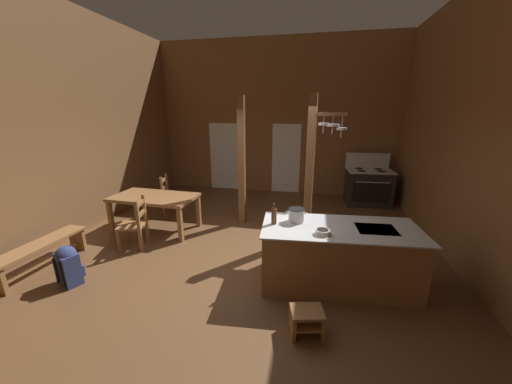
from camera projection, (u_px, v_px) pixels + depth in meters
ground_plane at (238, 262)px, 4.71m from camera, size 7.70×9.23×0.10m
wall_back at (276, 119)px, 8.08m from camera, size 7.70×0.14×4.38m
wall_left at (39, 125)px, 4.76m from camera, size 0.14×9.23×4.38m
wall_right at (512, 132)px, 3.37m from camera, size 0.14×9.23×4.38m
glazed_door_back_left at (226, 157)px, 8.65m from camera, size 1.00×0.01×2.05m
glazed_panel_back_right at (286, 159)px, 8.28m from camera, size 0.84×0.01×2.05m
kitchen_island at (338, 256)px, 3.93m from camera, size 2.23×1.14×0.89m
stove_range at (368, 186)px, 7.34m from camera, size 1.19×0.89×1.32m
support_post_with_pot_rack at (312, 164)px, 5.07m from camera, size 0.68×0.26×2.73m
support_post_center at (242, 163)px, 5.88m from camera, size 0.14×0.14×2.73m
step_stool at (307, 320)px, 3.10m from camera, size 0.42×0.36×0.30m
dining_table at (154, 200)px, 5.71m from camera, size 1.74×0.98×0.74m
ladderback_chair_near_window at (171, 195)px, 6.67m from camera, size 0.52×0.52×0.95m
ladderback_chair_by_post at (135, 224)px, 5.00m from camera, size 0.54×0.54×0.95m
bench_along_left_wall at (41, 251)px, 4.35m from camera, size 0.42×1.44×0.44m
backpack at (68, 264)px, 3.96m from camera, size 0.38×0.37×0.60m
stockpot_on_counter at (296, 215)px, 3.97m from camera, size 0.31×0.23×0.20m
mixing_bowl_on_counter at (323, 232)px, 3.58m from camera, size 0.19×0.19×0.07m
bottle_tall_on_counter at (274, 216)px, 3.89m from camera, size 0.08×0.08×0.31m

